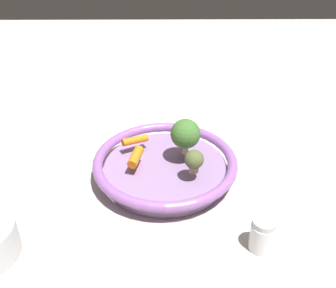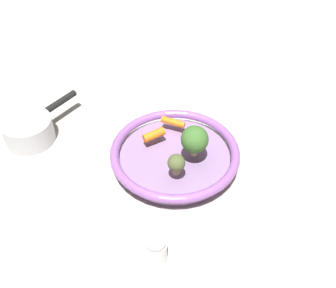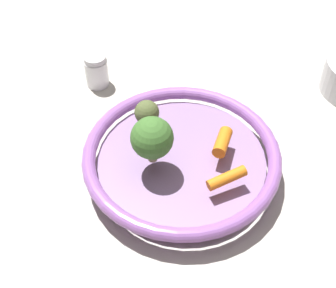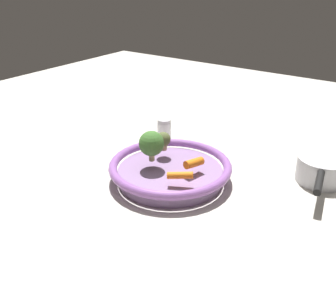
# 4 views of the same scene
# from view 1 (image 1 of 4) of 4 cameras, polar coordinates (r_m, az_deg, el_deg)

# --- Properties ---
(ground_plane) EXTENTS (2.23, 2.23, 0.00)m
(ground_plane) POSITION_cam_1_polar(r_m,az_deg,el_deg) (0.82, -0.72, -4.66)
(ground_plane) COLOR #B7B2A8
(serving_bowl) EXTENTS (0.29, 0.29, 0.05)m
(serving_bowl) POSITION_cam_1_polar(r_m,az_deg,el_deg) (0.80, -0.74, -3.22)
(serving_bowl) COLOR #8E709E
(serving_bowl) RESTS_ON ground_plane
(baby_carrot_center) EXTENTS (0.03, 0.05, 0.02)m
(baby_carrot_center) POSITION_cam_1_polar(r_m,az_deg,el_deg) (0.78, -4.98, -1.85)
(baby_carrot_center) COLOR orange
(baby_carrot_center) RESTS_ON serving_bowl
(baby_carrot_back) EXTENTS (0.06, 0.04, 0.02)m
(baby_carrot_back) POSITION_cam_1_polar(r_m,az_deg,el_deg) (0.83, -5.04, 0.55)
(baby_carrot_back) COLOR orange
(baby_carrot_back) RESTS_ON serving_bowl
(broccoli_floret_edge) EXTENTS (0.04, 0.04, 0.05)m
(broccoli_floret_edge) POSITION_cam_1_polar(r_m,az_deg,el_deg) (0.74, 3.37, -2.31)
(broccoli_floret_edge) COLOR tan
(broccoli_floret_edge) RESTS_ON serving_bowl
(broccoli_floret_large) EXTENTS (0.06, 0.06, 0.07)m
(broccoli_floret_large) POSITION_cam_1_polar(r_m,az_deg,el_deg) (0.78, 2.16, 1.42)
(broccoli_floret_large) COLOR tan
(broccoli_floret_large) RESTS_ON serving_bowl
(salt_shaker) EXTENTS (0.04, 0.04, 0.06)m
(salt_shaker) POSITION_cam_1_polar(r_m,az_deg,el_deg) (0.67, 12.90, -12.48)
(salt_shaker) COLOR white
(salt_shaker) RESTS_ON ground_plane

